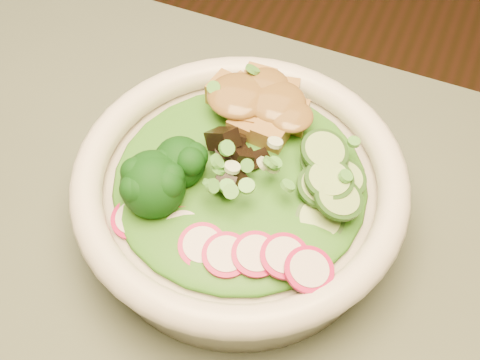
% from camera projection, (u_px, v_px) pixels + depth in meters
% --- Properties ---
extents(salad_bowl, '(0.24, 0.24, 0.07)m').
position_uv_depth(salad_bowl, '(240.00, 195.00, 0.49)').
color(salad_bowl, silver).
rests_on(salad_bowl, dining_table).
extents(lettuce_bed, '(0.18, 0.18, 0.02)m').
position_uv_depth(lettuce_bed, '(240.00, 179.00, 0.48)').
color(lettuce_bed, '#205C13').
rests_on(lettuce_bed, salad_bowl).
extents(broccoli_florets, '(0.08, 0.08, 0.04)m').
position_uv_depth(broccoli_florets, '(161.00, 160.00, 0.47)').
color(broccoli_florets, black).
rests_on(broccoli_florets, salad_bowl).
extents(radish_slices, '(0.10, 0.06, 0.02)m').
position_uv_depth(radish_slices, '(230.00, 249.00, 0.44)').
color(radish_slices, '#A70C40').
rests_on(radish_slices, salad_bowl).
extents(cucumber_slices, '(0.08, 0.08, 0.03)m').
position_uv_depth(cucumber_slices, '(323.00, 183.00, 0.46)').
color(cucumber_slices, '#93C96F').
rests_on(cucumber_slices, salad_bowl).
extents(mushroom_heap, '(0.08, 0.08, 0.04)m').
position_uv_depth(mushroom_heap, '(242.00, 157.00, 0.47)').
color(mushroom_heap, black).
rests_on(mushroom_heap, salad_bowl).
extents(tofu_cubes, '(0.09, 0.07, 0.03)m').
position_uv_depth(tofu_cubes, '(254.00, 111.00, 0.50)').
color(tofu_cubes, olive).
rests_on(tofu_cubes, salad_bowl).
extents(peanut_sauce, '(0.06, 0.05, 0.01)m').
position_uv_depth(peanut_sauce, '(254.00, 101.00, 0.49)').
color(peanut_sauce, brown).
rests_on(peanut_sauce, tofu_cubes).
extents(scallion_garnish, '(0.17, 0.17, 0.02)m').
position_uv_depth(scallion_garnish, '(240.00, 161.00, 0.46)').
color(scallion_garnish, green).
rests_on(scallion_garnish, salad_bowl).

